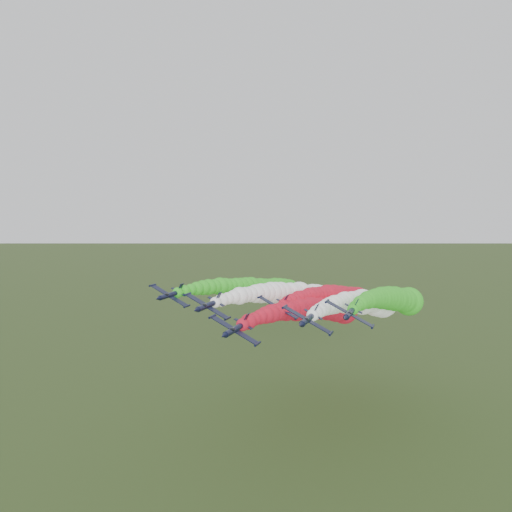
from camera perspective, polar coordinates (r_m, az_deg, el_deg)
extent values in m
plane|color=#445626|center=(115.43, -1.91, -26.74)|extent=(3000.00, 3000.00, 0.00)
cylinder|color=black|center=(91.27, -2.37, -8.33)|extent=(1.51, 9.20, 1.51)
cone|color=black|center=(86.41, -3.73, -9.10)|extent=(1.37, 1.84, 1.37)
cone|color=black|center=(95.82, -1.25, -7.69)|extent=(1.37, 0.92, 1.37)
ellipsoid|color=black|center=(89.28, -2.76, -8.39)|extent=(1.02, 1.92, 0.92)
cube|color=black|center=(91.14, -2.46, -8.44)|extent=(8.85, 1.94, 4.46)
cylinder|color=black|center=(92.37, -5.02, -6.89)|extent=(0.60, 2.66, 0.60)
cylinder|color=black|center=(90.17, 0.18, -10.01)|extent=(0.60, 2.66, 0.60)
cube|color=black|center=(94.38, -1.19, -7.23)|extent=(1.17, 1.53, 2.17)
cube|color=black|center=(94.74, -1.45, -7.75)|extent=(3.53, 1.12, 1.81)
sphere|color=red|center=(94.51, -1.56, -7.87)|extent=(2.45, 2.45, 2.45)
sphere|color=red|center=(97.46, -0.86, -7.51)|extent=(3.11, 3.11, 3.11)
sphere|color=red|center=(100.43, -0.19, -7.23)|extent=(2.71, 2.71, 2.71)
sphere|color=red|center=(103.41, 0.47, -6.98)|extent=(3.09, 3.09, 3.09)
sphere|color=red|center=(106.41, 1.10, -6.77)|extent=(3.67, 3.67, 3.67)
sphere|color=red|center=(109.41, 1.72, -6.60)|extent=(4.06, 4.06, 4.06)
sphere|color=red|center=(112.42, 2.32, -6.45)|extent=(3.99, 3.99, 3.99)
sphere|color=red|center=(115.45, 2.91, -6.33)|extent=(4.30, 4.30, 4.30)
sphere|color=red|center=(118.48, 3.48, -6.23)|extent=(5.01, 5.01, 5.01)
sphere|color=red|center=(121.52, 4.04, -6.15)|extent=(4.89, 4.89, 4.89)
sphere|color=red|center=(124.57, 4.59, -6.08)|extent=(5.95, 5.95, 5.95)
sphere|color=red|center=(127.62, 5.12, -6.04)|extent=(5.13, 5.13, 5.13)
sphere|color=red|center=(130.68, 5.65, -6.00)|extent=(6.12, 6.12, 6.12)
sphere|color=red|center=(133.75, 6.17, -5.98)|extent=(6.18, 6.18, 6.18)
sphere|color=red|center=(136.83, 6.68, -5.97)|extent=(5.92, 5.92, 5.92)
sphere|color=red|center=(139.91, 7.18, -5.97)|extent=(6.28, 6.28, 6.28)
sphere|color=red|center=(143.00, 7.67, -5.97)|extent=(6.02, 6.02, 6.02)
sphere|color=red|center=(146.10, 8.16, -5.99)|extent=(6.66, 6.66, 6.66)
sphere|color=red|center=(149.21, 8.64, -6.02)|extent=(6.79, 6.79, 6.79)
sphere|color=red|center=(152.32, 9.11, -6.05)|extent=(7.46, 7.46, 7.46)
sphere|color=red|center=(155.44, 9.58, -6.09)|extent=(7.03, 7.03, 7.03)
sphere|color=red|center=(158.57, 10.04, -6.13)|extent=(8.45, 8.45, 8.45)
cylinder|color=black|center=(100.89, -5.51, -5.63)|extent=(1.51, 9.20, 1.51)
cone|color=black|center=(96.10, -6.88, -6.18)|extent=(1.37, 1.84, 1.37)
cone|color=black|center=(105.37, -4.35, -5.17)|extent=(1.37, 0.92, 1.37)
ellipsoid|color=black|center=(98.93, -5.92, -5.63)|extent=(1.02, 1.92, 0.92)
cube|color=black|center=(100.76, -5.59, -5.73)|extent=(8.85, 1.94, 4.46)
cylinder|color=black|center=(102.31, -7.84, -4.35)|extent=(0.60, 2.66, 0.60)
cylinder|color=black|center=(99.43, -3.27, -7.13)|extent=(0.60, 2.66, 0.60)
cube|color=black|center=(103.97, -4.34, -4.72)|extent=(1.17, 1.53, 2.17)
cube|color=black|center=(104.31, -4.57, -5.20)|extent=(3.53, 1.12, 1.81)
sphere|color=white|center=(104.08, -4.67, -5.30)|extent=(2.26, 2.26, 2.26)
sphere|color=white|center=(106.99, -3.95, -5.05)|extent=(2.87, 2.87, 2.87)
sphere|color=white|center=(109.91, -3.26, -4.86)|extent=(2.71, 2.71, 2.71)
sphere|color=white|center=(112.84, -2.58, -4.70)|extent=(3.15, 3.15, 3.15)
sphere|color=white|center=(115.78, -1.92, -4.57)|extent=(4.11, 4.11, 4.11)
sphere|color=white|center=(118.73, -1.28, -4.47)|extent=(3.78, 3.78, 3.78)
sphere|color=white|center=(121.69, -0.65, -4.39)|extent=(3.84, 3.84, 3.84)
sphere|color=white|center=(124.66, -0.04, -4.33)|extent=(4.64, 4.64, 4.64)
sphere|color=white|center=(127.63, 0.56, -4.28)|extent=(5.06, 5.06, 5.06)
sphere|color=white|center=(130.61, 1.15, -4.25)|extent=(5.13, 5.13, 5.13)
sphere|color=white|center=(133.60, 1.72, -4.24)|extent=(5.91, 5.91, 5.91)
sphere|color=white|center=(136.59, 2.29, -4.24)|extent=(6.01, 6.01, 6.01)
sphere|color=white|center=(139.59, 2.84, -4.25)|extent=(6.21, 6.21, 6.21)
sphere|color=white|center=(142.60, 3.39, -4.26)|extent=(5.16, 5.16, 5.16)
sphere|color=white|center=(145.62, 3.92, -4.29)|extent=(6.36, 6.36, 6.36)
sphere|color=white|center=(148.64, 4.45, -4.33)|extent=(5.92, 5.92, 5.92)
sphere|color=white|center=(151.67, 4.97, -4.37)|extent=(7.55, 7.55, 7.55)
sphere|color=white|center=(154.70, 5.48, -4.42)|extent=(6.26, 6.26, 6.26)
sphere|color=white|center=(157.74, 5.98, -4.48)|extent=(6.55, 6.55, 6.55)
sphere|color=white|center=(160.79, 6.48, -4.54)|extent=(7.55, 7.55, 7.55)
sphere|color=white|center=(163.85, 6.97, -4.61)|extent=(7.92, 7.92, 7.92)
sphere|color=white|center=(166.92, 7.46, -4.68)|extent=(7.91, 7.91, 7.91)
cylinder|color=black|center=(93.14, 5.98, -7.17)|extent=(1.51, 9.20, 1.51)
cone|color=black|center=(88.01, 5.14, -7.88)|extent=(1.37, 1.84, 1.37)
cone|color=black|center=(97.92, 6.67, -6.58)|extent=(1.37, 0.92, 1.37)
ellipsoid|color=black|center=(91.08, 5.79, -7.21)|extent=(1.02, 1.92, 0.92)
cube|color=black|center=(92.99, 5.91, -7.27)|extent=(8.85, 1.94, 4.46)
cylinder|color=black|center=(93.67, 3.29, -5.81)|extent=(0.60, 2.66, 0.60)
cylinder|color=black|center=(92.57, 8.57, -8.74)|extent=(0.60, 2.66, 0.60)
cube|color=black|center=(96.52, 6.83, -6.11)|extent=(1.17, 1.53, 2.17)
cube|color=black|center=(96.80, 6.56, -6.63)|extent=(3.53, 1.12, 1.81)
sphere|color=white|center=(96.55, 6.48, -6.74)|extent=(2.35, 2.35, 2.35)
sphere|color=white|center=(99.64, 6.91, -6.42)|extent=(2.81, 2.81, 2.81)
sphere|color=white|center=(102.74, 7.34, -6.16)|extent=(2.97, 2.97, 2.97)
sphere|color=white|center=(105.85, 7.75, -5.95)|extent=(3.18, 3.18, 3.18)
sphere|color=white|center=(108.97, 8.17, -5.77)|extent=(3.61, 3.61, 3.61)
sphere|color=white|center=(112.10, 8.57, -5.62)|extent=(3.99, 3.99, 3.99)
sphere|color=white|center=(115.23, 8.97, -5.49)|extent=(4.30, 4.30, 4.30)
sphere|color=white|center=(118.37, 9.37, -5.39)|extent=(4.21, 4.21, 4.21)
sphere|color=white|center=(121.52, 9.76, -5.31)|extent=(4.31, 4.31, 4.31)
sphere|color=white|center=(124.67, 10.15, -5.25)|extent=(5.38, 5.38, 5.38)
sphere|color=white|center=(127.82, 10.53, -5.21)|extent=(4.97, 4.97, 4.97)
sphere|color=white|center=(130.98, 10.92, -5.17)|extent=(5.48, 5.48, 5.48)
sphere|color=white|center=(134.15, 11.29, -5.16)|extent=(5.65, 5.65, 5.65)
sphere|color=white|center=(137.32, 11.67, -5.15)|extent=(5.55, 5.55, 5.55)
sphere|color=white|center=(140.49, 12.04, -5.15)|extent=(7.08, 7.08, 7.08)
sphere|color=white|center=(143.67, 12.41, -5.17)|extent=(6.34, 6.34, 6.34)
sphere|color=white|center=(146.86, 12.78, -5.19)|extent=(6.00, 6.00, 6.00)
sphere|color=white|center=(150.05, 13.15, -5.22)|extent=(6.19, 6.19, 6.19)
sphere|color=white|center=(153.25, 13.51, -5.26)|extent=(7.89, 7.89, 7.89)
sphere|color=white|center=(156.45, 13.87, -5.30)|extent=(8.20, 8.20, 8.20)
sphere|color=white|center=(159.66, 14.23, -5.35)|extent=(8.46, 8.46, 8.46)
sphere|color=white|center=(162.88, 14.59, -5.40)|extent=(7.27, 7.27, 7.27)
cylinder|color=black|center=(115.78, -9.78, -4.40)|extent=(1.51, 9.20, 1.51)
cone|color=black|center=(111.15, -11.15, -4.81)|extent=(1.37, 1.84, 1.37)
cone|color=black|center=(120.11, -8.61, -4.04)|extent=(1.37, 0.92, 1.37)
ellipsoid|color=black|center=(113.88, -10.21, -4.37)|extent=(1.02, 1.92, 0.92)
cube|color=black|center=(115.66, -9.86, -4.48)|extent=(8.85, 1.94, 4.46)
cylinder|color=black|center=(117.53, -11.75, -3.29)|extent=(0.60, 2.66, 0.60)
cylinder|color=black|center=(113.96, -7.91, -5.70)|extent=(0.60, 2.66, 0.60)
cube|color=black|center=(118.73, -8.65, -3.63)|extent=(1.17, 1.53, 2.17)
cube|color=black|center=(119.08, -8.84, -4.06)|extent=(3.53, 1.12, 1.81)
sphere|color=green|center=(118.87, -8.94, -4.14)|extent=(2.48, 2.48, 2.48)
sphere|color=green|center=(121.67, -8.21, -3.96)|extent=(2.77, 2.77, 2.77)
sphere|color=green|center=(124.49, -7.49, -3.81)|extent=(2.81, 2.81, 2.81)
sphere|color=green|center=(127.32, -6.80, -3.70)|extent=(3.46, 3.46, 3.46)
sphere|color=green|center=(130.17, -6.12, -3.61)|extent=(3.88, 3.88, 3.88)
sphere|color=green|center=(133.02, -5.45, -3.55)|extent=(4.22, 4.22, 4.22)
sphere|color=green|center=(135.87, -4.80, -3.50)|extent=(4.00, 4.00, 4.00)
sphere|color=green|center=(138.74, -4.16, -3.46)|extent=(4.87, 4.87, 4.87)
sphere|color=green|center=(141.61, -3.54, -3.44)|extent=(4.59, 4.59, 4.59)
sphere|color=green|center=(144.49, -2.93, -3.44)|extent=(4.33, 4.33, 4.33)
sphere|color=green|center=(147.38, -2.33, -3.44)|extent=(4.83, 4.83, 4.83)
sphere|color=green|center=(150.27, -1.73, -3.46)|extent=(5.06, 5.06, 5.06)
sphere|color=green|center=(153.17, -1.15, -3.49)|extent=(5.59, 5.59, 5.59)
sphere|color=green|center=(156.08, -0.58, -3.52)|extent=(6.03, 6.03, 6.03)
sphere|color=green|center=(158.99, -0.02, -3.56)|extent=(5.55, 5.55, 5.55)
sphere|color=green|center=(161.92, 0.54, -3.61)|extent=(6.07, 6.07, 6.07)
sphere|color=green|center=(164.84, 1.08, -3.66)|extent=(6.19, 6.19, 6.19)
sphere|color=green|center=(167.78, 1.62, -3.73)|extent=(6.64, 6.64, 6.64)
sphere|color=green|center=(170.72, 2.16, -3.79)|extent=(7.65, 7.65, 7.65)
sphere|color=green|center=(173.67, 2.68, -3.86)|extent=(8.09, 8.09, 8.09)
sphere|color=green|center=(176.63, 3.20, -3.94)|extent=(8.33, 8.33, 8.33)
sphere|color=green|center=(179.59, 3.72, -4.02)|extent=(8.50, 8.50, 8.50)
cylinder|color=black|center=(98.21, 10.70, -6.39)|extent=(1.51, 9.20, 1.51)
cone|color=black|center=(92.96, 10.18, -7.03)|extent=(1.37, 1.84, 1.37)
cone|color=black|center=(103.07, 11.14, -5.86)|extent=(1.37, 0.92, 1.37)
ellipsoid|color=black|center=(96.13, 10.62, -6.41)|extent=(1.02, 1.92, 0.92)
cube|color=black|center=(98.04, 10.64, -6.49)|extent=(8.85, 1.94, 4.46)
cylinder|color=black|center=(98.40, 8.12, -5.13)|extent=(0.60, 2.66, 0.60)
cylinder|color=black|center=(97.94, 13.19, -7.85)|extent=(0.60, 2.66, 0.60)
cube|color=black|center=(101.71, 11.34, -5.41)|extent=(1.17, 1.53, 2.17)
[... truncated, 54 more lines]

